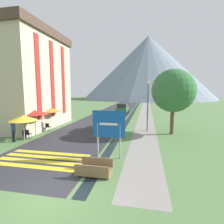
{
  "coord_description": "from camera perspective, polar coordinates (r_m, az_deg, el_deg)",
  "views": [
    {
      "loc": [
        3.71,
        -5.86,
        4.21
      ],
      "look_at": [
        0.55,
        10.0,
        2.19
      ],
      "focal_mm": 28.0,
      "sensor_mm": 36.0,
      "label": 1
    }
  ],
  "objects": [
    {
      "name": "streetlamp",
      "position": [
        18.21,
        11.61,
        3.24
      ],
      "size": [
        0.28,
        0.28,
        5.08
      ],
      "color": "#515156",
      "rests_on": "ground_plane"
    },
    {
      "name": "cafe_chair_far_right",
      "position": [
        19.16,
        -20.25,
        -4.44
      ],
      "size": [
        0.4,
        0.4,
        0.85
      ],
      "rotation": [
        0.0,
        0.0,
        -0.23
      ],
      "color": "black",
      "rests_on": "ground_plane"
    },
    {
      "name": "ground_plane",
      "position": [
        26.46,
        3.06,
        -2.03
      ],
      "size": [
        160.0,
        160.0,
        0.0
      ],
      "primitive_type": "plane",
      "color": "#517542"
    },
    {
      "name": "crosswalk_marking",
      "position": [
        11.89,
        -21.81,
        -14.1
      ],
      "size": [
        5.44,
        2.54,
        0.01
      ],
      "color": "yellow",
      "rests_on": "ground_plane"
    },
    {
      "name": "cafe_chair_near_left",
      "position": [
        16.75,
        -26.44,
        -6.38
      ],
      "size": [
        0.4,
        0.4,
        0.85
      ],
      "rotation": [
        0.0,
        0.0,
        0.27
      ],
      "color": "black",
      "rests_on": "ground_plane"
    },
    {
      "name": "hotel_building",
      "position": [
        22.21,
        -25.41,
        10.65
      ],
      "size": [
        6.14,
        9.87,
        10.8
      ],
      "color": "#BCAD93",
      "rests_on": "ground_plane"
    },
    {
      "name": "footpath",
      "position": [
        36.1,
        11.01,
        0.32
      ],
      "size": [
        2.2,
        60.0,
        0.01
      ],
      "color": "gray",
      "rests_on": "ground_plane"
    },
    {
      "name": "cafe_umbrella_middle_red",
      "position": [
        17.85,
        -23.89,
        -0.07
      ],
      "size": [
        2.47,
        2.47,
        2.35
      ],
      "color": "#B7B2A8",
      "rests_on": "ground_plane"
    },
    {
      "name": "person_seated_far",
      "position": [
        19.03,
        -21.98,
        -4.04
      ],
      "size": [
        0.32,
        0.32,
        1.25
      ],
      "color": "#282833",
      "rests_on": "ground_plane"
    },
    {
      "name": "cafe_chair_near_right",
      "position": [
        16.79,
        -25.84,
        -6.31
      ],
      "size": [
        0.4,
        0.4,
        0.85
      ],
      "rotation": [
        0.0,
        0.0,
        -0.14
      ],
      "color": "black",
      "rests_on": "ground_plane"
    },
    {
      "name": "cafe_umbrella_rear_orange",
      "position": [
        20.13,
        -19.71,
        0.71
      ],
      "size": [
        2.45,
        2.45,
        2.3
      ],
      "color": "#B7B2A8",
      "rests_on": "ground_plane"
    },
    {
      "name": "person_standing_terrace",
      "position": [
        16.31,
        -29.52,
        -4.94
      ],
      "size": [
        0.32,
        0.32,
        1.82
      ],
      "color": "#282833",
      "rests_on": "ground_plane"
    },
    {
      "name": "person_seated_near",
      "position": [
        17.72,
        -25.89,
        -5.15
      ],
      "size": [
        0.32,
        0.32,
        1.19
      ],
      "color": "#282833",
      "rests_on": "ground_plane"
    },
    {
      "name": "drainage_channel",
      "position": [
        36.19,
        7.21,
        0.41
      ],
      "size": [
        0.6,
        60.0,
        0.0
      ],
      "color": "black",
      "rests_on": "ground_plane"
    },
    {
      "name": "parked_car_near",
      "position": [
        18.53,
        -1.73,
        -3.12
      ],
      "size": [
        1.95,
        4.02,
        1.82
      ],
      "color": "silver",
      "rests_on": "ground_plane"
    },
    {
      "name": "road_sign",
      "position": [
        10.75,
        -1.08,
        -5.06
      ],
      "size": [
        2.04,
        0.11,
        2.98
      ],
      "color": "#9E9EA3",
      "rests_on": "ground_plane"
    },
    {
      "name": "footbridge",
      "position": [
        9.34,
        -5.7,
        -18.14
      ],
      "size": [
        1.7,
        1.1,
        0.65
      ],
      "color": "brown",
      "rests_on": "ground_plane"
    },
    {
      "name": "mountain_distant",
      "position": [
        92.19,
        11.6,
        13.97
      ],
      "size": [
        64.08,
        64.08,
        30.81
      ],
      "color": "slate",
      "rests_on": "ground_plane"
    },
    {
      "name": "road",
      "position": [
        36.63,
        1.43,
        0.54
      ],
      "size": [
        6.4,
        60.0,
        0.01
      ],
      "color": "#2D2D33",
      "rests_on": "ground_plane"
    },
    {
      "name": "parked_car_far",
      "position": [
        31.81,
        3.45,
        1.18
      ],
      "size": [
        1.97,
        4.55,
        1.82
      ],
      "color": "#28663D",
      "rests_on": "ground_plane"
    },
    {
      "name": "tree_by_path",
      "position": [
        17.47,
        19.4,
        6.55
      ],
      "size": [
        4.05,
        4.05,
        6.19
      ],
      "color": "brown",
      "rests_on": "ground_plane"
    },
    {
      "name": "cafe_umbrella_front_yellow",
      "position": [
        16.27,
        -27.0,
        -1.78
      ],
      "size": [
        2.26,
        2.26,
        2.14
      ],
      "color": "#B7B2A8",
      "rests_on": "ground_plane"
    }
  ]
}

